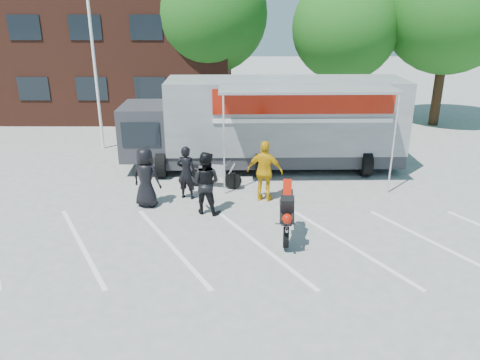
{
  "coord_description": "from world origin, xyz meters",
  "views": [
    {
      "loc": [
        -0.29,
        -10.12,
        6.04
      ],
      "look_at": [
        -0.34,
        2.5,
        1.3
      ],
      "focal_mm": 35.0,
      "sensor_mm": 36.0,
      "label": 1
    }
  ],
  "objects_px": {
    "stunt_bike_rider": "(285,238)",
    "spectator_leather_c": "(205,183)",
    "tree_mid": "(345,28)",
    "tree_right": "(450,8)",
    "spectator_leather_b": "(186,173)",
    "tree_left": "(209,14)",
    "transporter_truck": "(271,167)",
    "parked_motorcycle": "(214,187)",
    "spectator_leather_a": "(146,177)",
    "flagpole": "(97,30)",
    "spectator_hivis": "(265,171)"
  },
  "relations": [
    {
      "from": "tree_left",
      "to": "spectator_leather_b",
      "type": "distance_m",
      "value": 12.63
    },
    {
      "from": "tree_left",
      "to": "stunt_bike_rider",
      "type": "xyz_separation_m",
      "value": [
        2.92,
        -14.58,
        -5.57
      ]
    },
    {
      "from": "stunt_bike_rider",
      "to": "transporter_truck",
      "type": "bearing_deg",
      "value": 94.89
    },
    {
      "from": "spectator_leather_a",
      "to": "tree_mid",
      "type": "bearing_deg",
      "value": -105.81
    },
    {
      "from": "parked_motorcycle",
      "to": "tree_left",
      "type": "bearing_deg",
      "value": 15.87
    },
    {
      "from": "stunt_bike_rider",
      "to": "spectator_leather_c",
      "type": "height_order",
      "value": "spectator_leather_c"
    },
    {
      "from": "tree_mid",
      "to": "stunt_bike_rider",
      "type": "bearing_deg",
      "value": -106.73
    },
    {
      "from": "transporter_truck",
      "to": "spectator_leather_a",
      "type": "relative_size",
      "value": 5.63
    },
    {
      "from": "spectator_leather_c",
      "to": "spectator_leather_a",
      "type": "bearing_deg",
      "value": 3.54
    },
    {
      "from": "tree_left",
      "to": "tree_right",
      "type": "xyz_separation_m",
      "value": [
        12.0,
        -1.5,
        0.31
      ]
    },
    {
      "from": "spectator_leather_c",
      "to": "parked_motorcycle",
      "type": "bearing_deg",
      "value": -75.17
    },
    {
      "from": "flagpole",
      "to": "spectator_leather_c",
      "type": "height_order",
      "value": "flagpole"
    },
    {
      "from": "spectator_leather_b",
      "to": "spectator_leather_c",
      "type": "relative_size",
      "value": 0.92
    },
    {
      "from": "tree_right",
      "to": "spectator_leather_c",
      "type": "distance_m",
      "value": 16.83
    },
    {
      "from": "tree_right",
      "to": "parked_motorcycle",
      "type": "distance_m",
      "value": 15.73
    },
    {
      "from": "tree_right",
      "to": "spectator_leather_a",
      "type": "bearing_deg",
      "value": -140.72
    },
    {
      "from": "tree_left",
      "to": "spectator_leather_b",
      "type": "bearing_deg",
      "value": -90.47
    },
    {
      "from": "spectator_hivis",
      "to": "spectator_leather_b",
      "type": "bearing_deg",
      "value": 11.69
    },
    {
      "from": "transporter_truck",
      "to": "stunt_bike_rider",
      "type": "distance_m",
      "value": 6.01
    },
    {
      "from": "spectator_leather_a",
      "to": "spectator_leather_b",
      "type": "xyz_separation_m",
      "value": [
        1.2,
        0.64,
        -0.07
      ]
    },
    {
      "from": "spectator_leather_a",
      "to": "spectator_leather_c",
      "type": "height_order",
      "value": "spectator_leather_c"
    },
    {
      "from": "tree_mid",
      "to": "spectator_leather_b",
      "type": "relative_size",
      "value": 4.28
    },
    {
      "from": "tree_mid",
      "to": "spectator_leather_c",
      "type": "bearing_deg",
      "value": -118.27
    },
    {
      "from": "tree_right",
      "to": "spectator_leather_c",
      "type": "xyz_separation_m",
      "value": [
        -11.39,
        -11.38,
        -4.9
      ]
    },
    {
      "from": "parked_motorcycle",
      "to": "spectator_leather_b",
      "type": "relative_size",
      "value": 1.12
    },
    {
      "from": "spectator_leather_a",
      "to": "spectator_leather_c",
      "type": "relative_size",
      "value": 0.99
    },
    {
      "from": "stunt_bike_rider",
      "to": "spectator_hivis",
      "type": "height_order",
      "value": "spectator_hivis"
    },
    {
      "from": "transporter_truck",
      "to": "spectator_leather_a",
      "type": "distance_m",
      "value": 5.72
    },
    {
      "from": "tree_right",
      "to": "parked_motorcycle",
      "type": "relative_size",
      "value": 4.55
    },
    {
      "from": "tree_mid",
      "to": "parked_motorcycle",
      "type": "bearing_deg",
      "value": -122.66
    },
    {
      "from": "flagpole",
      "to": "spectator_hivis",
      "type": "height_order",
      "value": "flagpole"
    },
    {
      "from": "tree_right",
      "to": "flagpole",
      "type": "bearing_deg",
      "value": -164.52
    },
    {
      "from": "tree_right",
      "to": "transporter_truck",
      "type": "height_order",
      "value": "tree_right"
    },
    {
      "from": "flagpole",
      "to": "tree_right",
      "type": "relative_size",
      "value": 0.88
    },
    {
      "from": "stunt_bike_rider",
      "to": "flagpole",
      "type": "bearing_deg",
      "value": 134.19
    },
    {
      "from": "tree_right",
      "to": "transporter_truck",
      "type": "xyz_separation_m",
      "value": [
        -9.14,
        -7.07,
        -5.88
      ]
    },
    {
      "from": "parked_motorcycle",
      "to": "spectator_leather_c",
      "type": "distance_m",
      "value": 2.33
    },
    {
      "from": "flagpole",
      "to": "tree_right",
      "type": "xyz_separation_m",
      "value": [
        16.24,
        4.5,
        0.82
      ]
    },
    {
      "from": "stunt_bike_rider",
      "to": "spectator_leather_c",
      "type": "distance_m",
      "value": 3.03
    },
    {
      "from": "tree_right",
      "to": "spectator_leather_b",
      "type": "relative_size",
      "value": 5.08
    },
    {
      "from": "parked_motorcycle",
      "to": "spectator_leather_c",
      "type": "height_order",
      "value": "spectator_leather_c"
    },
    {
      "from": "tree_left",
      "to": "transporter_truck",
      "type": "xyz_separation_m",
      "value": [
        2.86,
        -8.57,
        -5.57
      ]
    },
    {
      "from": "tree_left",
      "to": "parked_motorcycle",
      "type": "xyz_separation_m",
      "value": [
        0.74,
        -10.77,
        -5.57
      ]
    },
    {
      "from": "tree_mid",
      "to": "tree_right",
      "type": "xyz_separation_m",
      "value": [
        5.0,
        -0.5,
        0.93
      ]
    },
    {
      "from": "stunt_bike_rider",
      "to": "spectator_leather_a",
      "type": "distance_m",
      "value": 4.86
    },
    {
      "from": "tree_right",
      "to": "spectator_hivis",
      "type": "distance_m",
      "value": 14.94
    },
    {
      "from": "tree_right",
      "to": "tree_left",
      "type": "bearing_deg",
      "value": 172.87
    },
    {
      "from": "flagpole",
      "to": "spectator_leather_b",
      "type": "relative_size",
      "value": 4.46
    },
    {
      "from": "transporter_truck",
      "to": "spectator_leather_c",
      "type": "distance_m",
      "value": 4.96
    },
    {
      "from": "tree_mid",
      "to": "spectator_leather_a",
      "type": "height_order",
      "value": "tree_mid"
    }
  ]
}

